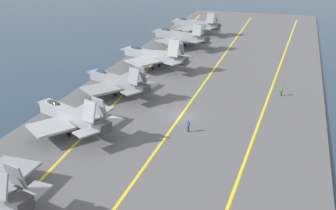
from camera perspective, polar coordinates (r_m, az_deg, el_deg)
ground_plane at (r=64.21m, az=1.72°, el=-1.82°), size 2000.00×2000.00×0.00m
carrier_deck at (r=64.13m, az=1.72°, el=-1.66°), size 196.29×42.24×0.40m
deck_stripe_foul_line at (r=62.26m, az=12.09°, el=-2.70°), size 176.55×7.06×0.01m
deck_stripe_centerline at (r=64.05m, az=1.72°, el=-1.49°), size 176.67×0.36×0.01m
deck_stripe_edge_line at (r=67.82m, az=-7.77°, el=-0.33°), size 176.28×12.36×0.01m
parked_jet_third at (r=59.35m, az=-13.04°, el=-1.37°), size 12.69×15.24×6.10m
parked_jet_fourth at (r=72.91m, az=-7.02°, el=3.23°), size 13.05×15.40×5.76m
parked_jet_fifth at (r=87.57m, az=-2.09°, el=6.76°), size 12.84×17.26×6.72m
parked_jet_sixth at (r=104.69m, az=1.49°, el=9.34°), size 13.40×16.95×6.30m
parked_jet_seventh at (r=119.92m, az=3.63°, el=10.86°), size 13.10×15.75×6.36m
crew_blue_vest at (r=58.61m, az=2.77°, el=-2.76°), size 0.34×0.43×1.78m
crew_green_vest at (r=74.51m, az=15.13°, el=1.93°), size 0.42×0.46×1.73m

